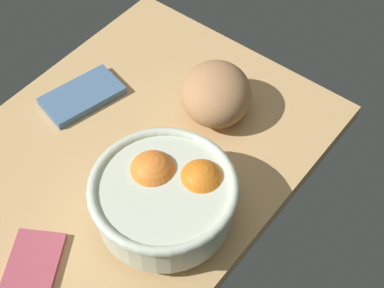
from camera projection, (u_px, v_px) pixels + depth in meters
The scene contains 5 objects.
ground_plane at pixel (123, 165), 104.45cm from camera, with size 75.38×54.37×3.00cm, color tan.
fruit_bowl at pixel (166, 195), 91.00cm from camera, with size 23.36×23.36×11.65cm.
bread_loaf at pixel (216, 94), 106.54cm from camera, with size 14.62×13.05×9.81cm, color tan.
napkin_folded at pixel (82, 96), 111.77cm from camera, with size 15.03×8.33×1.58cm, color #496B91.
napkin_spare at pixel (31, 272), 89.51cm from camera, with size 13.86×7.83×1.09cm, color #B24958.
Camera 1 is at (40.37, 47.59, 83.25)cm, focal length 54.41 mm.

